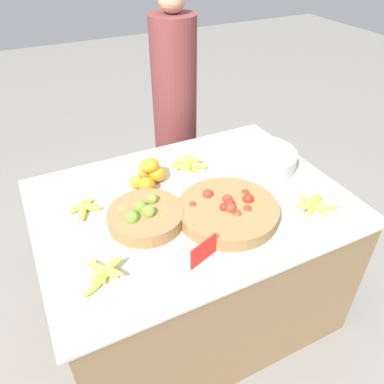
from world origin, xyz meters
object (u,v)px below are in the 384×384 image
(tomato_basket, at_px, (228,211))
(metal_bowl, at_px, (261,159))
(vendor_person, at_px, (175,124))
(price_sign, at_px, (204,251))
(lime_bowl, at_px, (146,216))

(tomato_basket, bearing_deg, metal_bowl, 37.40)
(metal_bowl, distance_m, vendor_person, 0.76)
(metal_bowl, xyz_separation_m, price_sign, (-0.58, -0.46, 0.00))
(lime_bowl, height_order, tomato_basket, lime_bowl)
(tomato_basket, distance_m, price_sign, 0.29)
(tomato_basket, height_order, vendor_person, vendor_person)
(price_sign, distance_m, vendor_person, 1.28)
(lime_bowl, xyz_separation_m, tomato_basket, (0.34, -0.12, -0.00))
(price_sign, height_order, vendor_person, vendor_person)
(lime_bowl, height_order, metal_bowl, lime_bowl)
(metal_bowl, distance_m, price_sign, 0.74)
(price_sign, xyz_separation_m, vendor_person, (0.42, 1.20, -0.10))
(price_sign, bearing_deg, lime_bowl, 92.12)
(tomato_basket, relative_size, metal_bowl, 1.21)
(lime_bowl, xyz_separation_m, vendor_person, (0.54, 0.90, -0.09))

